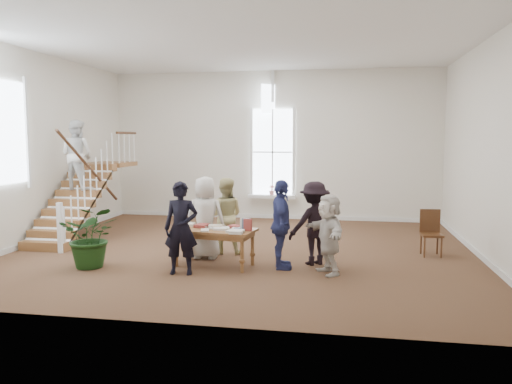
% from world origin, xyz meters
% --- Properties ---
extents(ground, '(10.00, 10.00, 0.00)m').
position_xyz_m(ground, '(0.00, 0.00, 0.00)').
color(ground, '#4A2C1D').
rests_on(ground, ground).
extents(room_shell, '(10.49, 10.00, 10.00)m').
position_xyz_m(room_shell, '(-0.00, 4.39, 0.40)').
color(room_shell, silver).
rests_on(room_shell, ground).
extents(staircase, '(1.10, 4.10, 2.92)m').
position_xyz_m(staircase, '(-4.34, 0.75, 1.62)').
color(staircase, brown).
rests_on(staircase, ground).
extents(library_table, '(1.66, 1.01, 0.79)m').
position_xyz_m(library_table, '(-0.27, -1.45, 0.65)').
color(library_table, brown).
rests_on(library_table, ground).
extents(police_officer, '(0.66, 0.47, 1.70)m').
position_xyz_m(police_officer, '(-0.74, -2.10, 0.85)').
color(police_officer, black).
rests_on(police_officer, ground).
extents(elderly_woman, '(0.84, 0.55, 1.70)m').
position_xyz_m(elderly_woman, '(-0.64, -0.85, 0.85)').
color(elderly_woman, silver).
rests_on(elderly_woman, ground).
extents(person_yellow, '(0.84, 0.68, 1.64)m').
position_xyz_m(person_yellow, '(-0.34, -0.35, 0.82)').
color(person_yellow, '#CABE7E').
rests_on(person_yellow, ground).
extents(woman_cluster_a, '(0.58, 1.05, 1.70)m').
position_xyz_m(woman_cluster_a, '(1.00, -1.42, 0.85)').
color(woman_cluster_a, navy).
rests_on(woman_cluster_a, ground).
extents(woman_cluster_b, '(1.22, 1.08, 1.64)m').
position_xyz_m(woman_cluster_b, '(1.60, -0.97, 0.82)').
color(woman_cluster_b, black).
rests_on(woman_cluster_b, ground).
extents(woman_cluster_c, '(0.98, 1.42, 1.47)m').
position_xyz_m(woman_cluster_c, '(1.90, -1.62, 0.74)').
color(woman_cluster_c, silver).
rests_on(woman_cluster_c, ground).
extents(floor_plant, '(1.28, 1.17, 1.20)m').
position_xyz_m(floor_plant, '(-2.59, -1.95, 0.60)').
color(floor_plant, '#143310').
rests_on(floor_plant, ground).
extents(side_chair, '(0.45, 0.45, 0.97)m').
position_xyz_m(side_chair, '(3.99, 0.22, 0.54)').
color(side_chair, '#391A0F').
rests_on(side_chair, ground).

